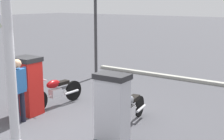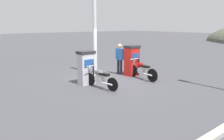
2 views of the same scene
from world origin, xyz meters
TOP-DOWN VIEW (x-y plane):
  - ground_plane at (0.00, 0.00)m, footprint 120.00×120.00m
  - fuel_pump_near at (0.05, -1.41)m, footprint 0.54×0.77m
  - fuel_pump_far at (0.05, 1.41)m, footprint 0.64×0.72m
  - motorcycle_near_pump at (0.95, -1.30)m, footprint 1.87×0.56m
  - motorcycle_far_pump at (0.93, 1.26)m, footprint 2.01×0.56m
  - attendant_person at (-0.53, 1.06)m, footprint 0.58×0.25m
  - canopy_support_pole at (-1.43, 0.09)m, footprint 0.40×0.40m

SIDE VIEW (x-z plane):
  - ground_plane at x=0.00m, z-range 0.00..0.00m
  - motorcycle_near_pump at x=0.95m, z-range 0.00..0.92m
  - motorcycle_far_pump at x=0.93m, z-range -0.01..0.94m
  - fuel_pump_near at x=0.05m, z-range 0.01..1.53m
  - fuel_pump_far at x=0.05m, z-range 0.01..1.60m
  - attendant_person at x=-0.53m, z-range 0.12..1.78m
  - canopy_support_pole at x=-1.43m, z-range -0.08..4.64m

